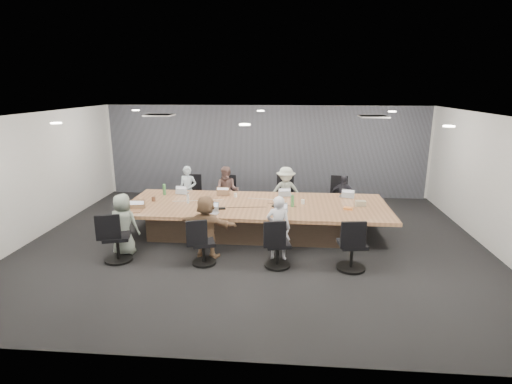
# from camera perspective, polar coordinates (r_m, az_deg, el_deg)

# --- Properties ---
(floor) EXTENTS (10.00, 8.00, 0.00)m
(floor) POSITION_cam_1_polar(r_m,az_deg,el_deg) (8.98, -0.21, -7.15)
(floor) COLOR black
(floor) RESTS_ON ground
(ceiling) EXTENTS (10.00, 8.00, 0.00)m
(ceiling) POSITION_cam_1_polar(r_m,az_deg,el_deg) (8.34, -0.23, 10.97)
(ceiling) COLOR white
(ceiling) RESTS_ON wall_back
(wall_back) EXTENTS (10.00, 0.00, 2.80)m
(wall_back) POSITION_cam_1_polar(r_m,az_deg,el_deg) (12.47, 1.38, 5.83)
(wall_back) COLOR beige
(wall_back) RESTS_ON ground
(wall_front) EXTENTS (10.00, 0.00, 2.80)m
(wall_front) POSITION_cam_1_polar(r_m,az_deg,el_deg) (4.78, -4.45, -9.60)
(wall_front) COLOR beige
(wall_front) RESTS_ON ground
(wall_left) EXTENTS (0.00, 8.00, 2.80)m
(wall_left) POSITION_cam_1_polar(r_m,az_deg,el_deg) (10.26, -29.27, 1.91)
(wall_left) COLOR beige
(wall_left) RESTS_ON ground
(wall_right) EXTENTS (0.00, 8.00, 2.80)m
(wall_right) POSITION_cam_1_polar(r_m,az_deg,el_deg) (9.53, 31.28, 0.77)
(wall_right) COLOR beige
(wall_right) RESTS_ON ground
(curtain) EXTENTS (9.80, 0.04, 2.80)m
(curtain) POSITION_cam_1_polar(r_m,az_deg,el_deg) (12.39, 1.36, 5.77)
(curtain) COLOR #51535F
(curtain) RESTS_ON ground
(conference_table) EXTENTS (6.00, 2.20, 0.74)m
(conference_table) POSITION_cam_1_polar(r_m,az_deg,el_deg) (9.31, 0.05, -3.70)
(conference_table) COLOR brown
(conference_table) RESTS_ON ground
(chair_0) EXTENTS (0.59, 0.59, 0.76)m
(chair_0) POSITION_cam_1_polar(r_m,az_deg,el_deg) (11.23, -9.19, -0.71)
(chair_0) COLOR black
(chair_0) RESTS_ON ground
(chair_1) EXTENTS (0.61, 0.61, 0.78)m
(chair_1) POSITION_cam_1_polar(r_m,az_deg,el_deg) (11.02, -3.82, -0.81)
(chair_1) COLOR black
(chair_1) RESTS_ON ground
(chair_2) EXTENTS (0.63, 0.63, 0.86)m
(chair_2) POSITION_cam_1_polar(r_m,az_deg,el_deg) (10.90, 4.27, -0.79)
(chair_2) COLOR black
(chair_2) RESTS_ON ground
(chair_3) EXTENTS (0.64, 0.64, 0.83)m
(chair_3) POSITION_cam_1_polar(r_m,az_deg,el_deg) (10.99, 11.98, -1.02)
(chair_3) COLOR black
(chair_3) RESTS_ON ground
(chair_4) EXTENTS (0.70, 0.70, 0.85)m
(chair_4) POSITION_cam_1_polar(r_m,az_deg,el_deg) (8.37, -19.21, -6.59)
(chair_4) COLOR black
(chair_4) RESTS_ON ground
(chair_5) EXTENTS (0.63, 0.63, 0.73)m
(chair_5) POSITION_cam_1_polar(r_m,az_deg,el_deg) (7.87, -7.52, -7.70)
(chair_5) COLOR black
(chair_5) RESTS_ON ground
(chair_6) EXTENTS (0.63, 0.63, 0.78)m
(chair_6) POSITION_cam_1_polar(r_m,az_deg,el_deg) (7.70, 3.09, -7.93)
(chair_6) COLOR black
(chair_6) RESTS_ON ground
(chair_7) EXTENTS (0.65, 0.65, 0.85)m
(chair_7) POSITION_cam_1_polar(r_m,az_deg,el_deg) (7.78, 13.56, -7.82)
(chair_7) COLOR black
(chair_7) RESTS_ON ground
(person_0) EXTENTS (0.51, 0.36, 1.32)m
(person_0) POSITION_cam_1_polar(r_m,az_deg,el_deg) (10.83, -9.69, 0.21)
(person_0) COLOR #A6BBCA
(person_0) RESTS_ON ground
(laptop_0) EXTENTS (0.31, 0.23, 0.02)m
(laptop_0) POSITION_cam_1_polar(r_m,az_deg,el_deg) (10.30, -10.46, -0.09)
(laptop_0) COLOR #B2B2B7
(laptop_0) RESTS_ON conference_table
(person_1) EXTENTS (0.65, 0.51, 1.33)m
(person_1) POSITION_cam_1_polar(r_m,az_deg,el_deg) (10.62, -4.12, 0.11)
(person_1) COLOR brown
(person_1) RESTS_ON ground
(laptop_1) EXTENTS (0.32, 0.22, 0.02)m
(laptop_1) POSITION_cam_1_polar(r_m,az_deg,el_deg) (10.07, -4.61, -0.22)
(laptop_1) COLOR #8C6647
(laptop_1) RESTS_ON conference_table
(person_2) EXTENTS (0.88, 0.52, 1.34)m
(person_2) POSITION_cam_1_polar(r_m,az_deg,el_deg) (10.49, 4.27, -0.03)
(person_2) COLOR #A5B0A5
(person_2) RESTS_ON ground
(laptop_2) EXTENTS (0.33, 0.26, 0.02)m
(laptop_2) POSITION_cam_1_polar(r_m,az_deg,el_deg) (9.94, 4.24, -0.42)
(laptop_2) COLOR #B2B2B7
(laptop_2) RESTS_ON conference_table
(person_3) EXTENTS (0.73, 0.43, 1.16)m
(person_3) POSITION_cam_1_polar(r_m,az_deg,el_deg) (10.61, 12.25, -0.68)
(person_3) COLOR #25252E
(person_3) RESTS_ON ground
(laptop_3) EXTENTS (0.34, 0.27, 0.02)m
(laptop_3) POSITION_cam_1_polar(r_m,az_deg,el_deg) (10.04, 12.69, -0.60)
(laptop_3) COLOR #B2B2B7
(laptop_3) RESTS_ON conference_table
(person_4) EXTENTS (0.66, 0.45, 1.28)m
(person_4) POSITION_cam_1_polar(r_m,az_deg,el_deg) (8.60, -18.41, -4.41)
(person_4) COLOR gray
(person_4) RESTS_ON ground
(laptop_4) EXTENTS (0.38, 0.30, 0.02)m
(laptop_4) POSITION_cam_1_polar(r_m,az_deg,el_deg) (9.05, -17.13, -2.63)
(laptop_4) COLOR #8C6647
(laptop_4) RESTS_ON conference_table
(person_5) EXTENTS (1.26, 0.67, 1.30)m
(person_5) POSITION_cam_1_polar(r_m,az_deg,el_deg) (8.09, -7.06, -4.91)
(person_5) COLOR brown
(person_5) RESTS_ON ground
(laptop_5) EXTENTS (0.31, 0.23, 0.02)m
(laptop_5) POSITION_cam_1_polar(r_m,az_deg,el_deg) (8.56, -6.35, -3.03)
(laptop_5) COLOR #B2B2B7
(laptop_5) RESTS_ON conference_table
(person_6) EXTENTS (0.51, 0.37, 1.32)m
(person_6) POSITION_cam_1_polar(r_m,az_deg,el_deg) (7.92, 3.20, -5.15)
(person_6) COLOR silver
(person_6) RESTS_ON ground
(laptop_6) EXTENTS (0.33, 0.26, 0.02)m
(laptop_6) POSITION_cam_1_polar(r_m,az_deg,el_deg) (8.41, 3.32, -3.29)
(laptop_6) COLOR #B2B2B7
(laptop_6) RESTS_ON conference_table
(bottle_green_left) EXTENTS (0.08, 0.08, 0.27)m
(bottle_green_left) POSITION_cam_1_polar(r_m,az_deg,el_deg) (10.19, -12.97, 0.35)
(bottle_green_left) COLOR #3D7D42
(bottle_green_left) RESTS_ON conference_table
(bottle_green_right) EXTENTS (0.09, 0.09, 0.26)m
(bottle_green_right) POSITION_cam_1_polar(r_m,az_deg,el_deg) (8.99, 5.23, -1.29)
(bottle_green_right) COLOR #3D7D42
(bottle_green_right) RESTS_ON conference_table
(bottle_clear) EXTENTS (0.07, 0.07, 0.20)m
(bottle_clear) POSITION_cam_1_polar(r_m,az_deg,el_deg) (9.38, -9.71, -0.97)
(bottle_clear) COLOR silver
(bottle_clear) RESTS_ON conference_table
(cup_white_far) EXTENTS (0.09, 0.09, 0.10)m
(cup_white_far) POSITION_cam_1_polar(r_m,az_deg,el_deg) (9.77, -2.94, -0.44)
(cup_white_far) COLOR white
(cup_white_far) RESTS_ON conference_table
(cup_white_near) EXTENTS (0.09, 0.09, 0.10)m
(cup_white_near) POSITION_cam_1_polar(r_m,az_deg,el_deg) (9.25, 6.71, -1.39)
(cup_white_near) COLOR white
(cup_white_near) RESTS_ON conference_table
(mug_brown) EXTENTS (0.12, 0.12, 0.11)m
(mug_brown) POSITION_cam_1_polar(r_m,az_deg,el_deg) (9.72, -14.43, -0.94)
(mug_brown) COLOR brown
(mug_brown) RESTS_ON conference_table
(mic_left) EXTENTS (0.18, 0.14, 0.03)m
(mic_left) POSITION_cam_1_polar(r_m,az_deg,el_deg) (8.85, -4.90, -2.35)
(mic_left) COLOR black
(mic_left) RESTS_ON conference_table
(mic_right) EXTENTS (0.18, 0.14, 0.03)m
(mic_right) POSITION_cam_1_polar(r_m,az_deg,el_deg) (9.00, 2.81, -2.00)
(mic_right) COLOR black
(mic_right) RESTS_ON conference_table
(stapler) EXTENTS (0.17, 0.05, 0.06)m
(stapler) POSITION_cam_1_polar(r_m,az_deg,el_deg) (8.76, 3.09, -2.39)
(stapler) COLOR black
(stapler) RESTS_ON conference_table
(canvas_bag) EXTENTS (0.23, 0.15, 0.12)m
(canvas_bag) POSITION_cam_1_polar(r_m,az_deg,el_deg) (9.33, 14.70, -1.58)
(canvas_bag) COLOR tan
(canvas_bag) RESTS_ON conference_table
(snack_packet) EXTENTS (0.23, 0.19, 0.04)m
(snack_packet) POSITION_cam_1_polar(r_m,az_deg,el_deg) (9.03, 13.05, -2.29)
(snack_packet) COLOR orange
(snack_packet) RESTS_ON conference_table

